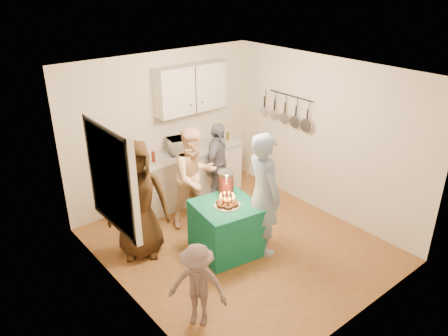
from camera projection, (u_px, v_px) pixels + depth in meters
floor at (239, 245)px, 6.57m from camera, size 4.00×4.00×0.00m
ceiling at (242, 72)px, 5.49m from camera, size 4.00×4.00×0.00m
back_wall at (163, 129)px, 7.44m from camera, size 3.60×3.60×0.00m
left_wall at (122, 207)px, 4.99m from camera, size 4.00×4.00×0.00m
right_wall at (323, 137)px, 7.07m from camera, size 4.00×4.00×0.00m
window_night at (110, 178)px, 5.12m from camera, size 0.04×1.00×1.20m
counter at (184, 177)px, 7.71m from camera, size 2.20×0.58×0.86m
countertop at (183, 154)px, 7.52m from camera, size 2.24×0.62×0.05m
upper_cabinet at (191, 88)px, 7.35m from camera, size 1.30×0.30×0.80m
pot_rack at (289, 110)px, 7.39m from camera, size 0.12×1.00×0.60m
microwave at (183, 145)px, 7.44m from camera, size 0.55×0.43×0.27m
party_table at (227, 228)px, 6.30m from camera, size 0.97×0.97×0.76m
donut_cake at (227, 200)px, 6.09m from camera, size 0.38×0.38×0.18m
punch_jar at (226, 183)px, 6.38m from camera, size 0.22×0.22×0.34m
man_birthday at (263, 194)px, 6.11m from camera, size 0.52×0.72×1.83m
woman_back_left at (138, 200)px, 6.04m from camera, size 1.02×0.91×1.75m
woman_back_center at (195, 177)px, 6.84m from camera, size 0.82×0.65×1.63m
woman_back_right at (218, 164)px, 7.50m from camera, size 0.91×0.77×1.46m
child_near_left at (198, 286)px, 4.92m from camera, size 0.73×0.78×1.06m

